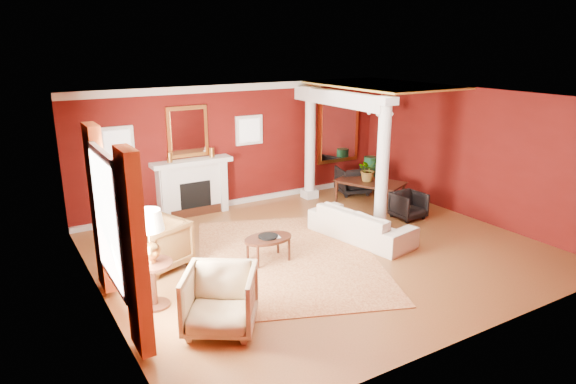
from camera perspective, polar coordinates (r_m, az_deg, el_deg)
ground at (r=9.92m, az=3.74°, el=-6.50°), size 8.00×8.00×0.00m
room_shell at (r=9.31m, az=3.97°, el=5.00°), size 8.04×7.04×2.92m
fireplace at (r=11.93m, az=-10.54°, el=0.55°), size 1.85×0.42×1.29m
overmantel_mirror at (r=11.78m, az=-11.10°, el=6.58°), size 0.95×0.07×1.15m
flank_window_left at (r=11.38m, az=-18.44°, el=5.19°), size 0.70×0.07×0.70m
flank_window_right at (r=12.41m, az=-4.33°, el=6.87°), size 0.70×0.07×0.70m
left_window at (r=7.42m, az=-18.78°, el=-3.69°), size 0.21×2.55×2.60m
column_front at (r=10.71m, az=10.48°, el=3.04°), size 0.36×0.36×2.80m
column_back at (r=12.80m, az=2.48°, el=5.50°), size 0.36×0.36×2.80m
header_beam at (r=11.73m, az=5.56°, el=10.33°), size 0.30×3.20×0.32m
amber_ceiling at (r=12.31m, az=10.42°, el=11.60°), size 2.30×3.40×0.04m
dining_mirror at (r=13.82m, az=5.62°, el=6.78°), size 1.30×0.07×1.70m
chandelier at (r=12.45m, az=10.29°, el=8.77°), size 0.60×0.62×0.75m
crown_trim at (r=12.17m, az=-5.50°, el=11.50°), size 8.00×0.08×0.16m
base_trim at (r=12.71m, az=-5.16°, el=-0.99°), size 8.00×0.08×0.12m
rug at (r=9.56m, az=-0.06°, el=-7.33°), size 4.55×5.16×0.02m
sofa at (r=10.41m, az=8.15°, el=-2.95°), size 1.06×2.29×0.86m
armchair_leopard at (r=9.31m, az=-14.41°, el=-5.43°), size 1.14×1.17×0.95m
armchair_stripe at (r=7.24m, az=-7.57°, el=-11.52°), size 1.29×1.27×0.98m
coffee_table at (r=9.29m, az=-2.22°, el=-5.32°), size 0.91×0.91×0.46m
coffee_book at (r=9.22m, az=-1.92°, el=-4.47°), size 0.16×0.04×0.21m
side_table at (r=7.79m, az=-15.09°, el=-5.41°), size 0.61×0.61×1.54m
dining_table at (r=12.74m, az=9.14°, el=0.72°), size 1.18×1.70×0.90m
dining_chair_near at (r=11.84m, az=13.25°, el=-1.33°), size 0.65×0.61×0.66m
dining_chair_far at (r=13.49m, az=7.22°, el=1.46°), size 0.93×0.90×0.79m
green_urn at (r=13.95m, az=9.05°, el=1.72°), size 0.38×0.38×0.91m
potted_plant at (r=12.56m, az=8.96°, el=3.69°), size 0.58×0.63×0.46m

